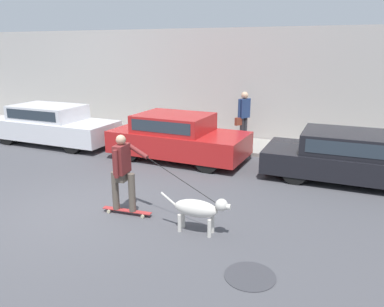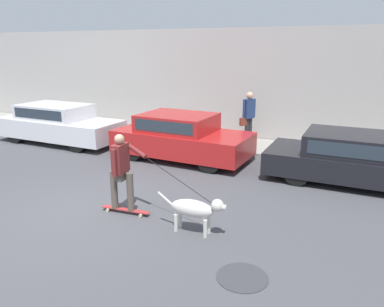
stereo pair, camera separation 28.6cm
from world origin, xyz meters
The scene contains 10 objects.
ground_plane centered at (0.00, 0.00, 0.00)m, with size 36.00×36.00×0.00m, color #47474C.
back_wall centered at (0.00, 7.30, 1.92)m, with size 32.00×0.30×3.84m.
sidewalk_curb centered at (0.00, 6.16, 0.06)m, with size 30.00×1.93×0.11m.
parked_car_0 centered at (-4.54, 4.09, 0.65)m, with size 4.46×1.70×1.32m.
parked_car_1 centered at (0.17, 4.09, 0.65)m, with size 4.02×1.93×1.33m.
parked_car_2 centered at (5.02, 4.09, 0.59)m, with size 4.54×1.83×1.21m.
dog centered at (2.45, 0.09, 0.46)m, with size 1.32×0.33×0.71m.
skateboarder centered at (0.82, 0.24, 0.92)m, with size 2.54×0.56×1.62m.
pedestrian_with_bag centered at (1.54, 6.28, 1.08)m, with size 0.40×0.56×1.70m.
manhole_cover centered at (3.64, -0.87, 0.01)m, with size 0.75×0.75×0.01m.
Camera 2 is at (4.97, -5.43, 3.21)m, focal length 35.00 mm.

